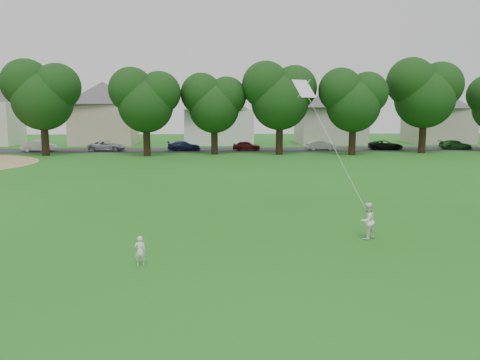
{
  "coord_description": "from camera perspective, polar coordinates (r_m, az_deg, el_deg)",
  "views": [
    {
      "loc": [
        -0.94,
        -14.74,
        4.82
      ],
      "look_at": [
        0.05,
        2.0,
        2.3
      ],
      "focal_mm": 35.0,
      "sensor_mm": 36.0,
      "label": 1
    }
  ],
  "objects": [
    {
      "name": "older_boy",
      "position": [
        18.24,
        15.24,
        -4.83
      ],
      "size": [
        0.85,
        0.8,
        1.39
      ],
      "primitive_type": "imported",
      "rotation": [
        0.0,
        0.0,
        3.69
      ],
      "color": "white",
      "rests_on": "ground"
    },
    {
      "name": "toddler",
      "position": [
        15.02,
        -12.08,
        -8.45
      ],
      "size": [
        0.39,
        0.29,
        0.95
      ],
      "primitive_type": "imported",
      "rotation": [
        0.0,
        0.0,
        3.34
      ],
      "color": "white",
      "rests_on": "ground"
    },
    {
      "name": "house_row",
      "position": [
        66.75,
        -2.76,
        8.68
      ],
      "size": [
        76.17,
        13.57,
        10.63
      ],
      "color": "white",
      "rests_on": "ground"
    },
    {
      "name": "parked_cars",
      "position": [
        56.02,
        0.31,
        4.23
      ],
      "size": [
        70.95,
        2.39,
        1.26
      ],
      "color": "black",
      "rests_on": "ground"
    },
    {
      "name": "ground",
      "position": [
        15.54,
        0.24,
        -9.53
      ],
      "size": [
        160.0,
        160.0,
        0.0
      ],
      "primitive_type": "plane",
      "color": "#1B5B14",
      "rests_on": "ground"
    },
    {
      "name": "tree_row",
      "position": [
        50.9,
        1.16,
        10.29
      ],
      "size": [
        81.59,
        9.13,
        10.81
      ],
      "color": "black",
      "rests_on": "ground"
    },
    {
      "name": "street",
      "position": [
        56.96,
        -2.45,
        3.7
      ],
      "size": [
        90.0,
        7.0,
        0.01
      ],
      "primitive_type": "cube",
      "color": "#2D2D30",
      "rests_on": "ground"
    },
    {
      "name": "kite",
      "position": [
        19.41,
        11.29,
        4.11
      ],
      "size": [
        1.51,
        2.5,
        6.36
      ],
      "color": "white",
      "rests_on": "ground"
    }
  ]
}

